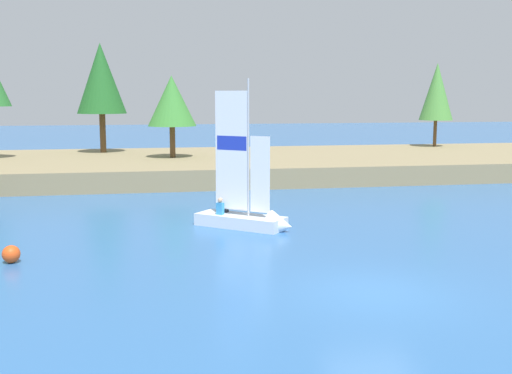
{
  "coord_description": "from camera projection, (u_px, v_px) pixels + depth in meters",
  "views": [
    {
      "loc": [
        -6.03,
        -15.65,
        5.32
      ],
      "look_at": [
        -1.14,
        11.94,
        1.2
      ],
      "focal_mm": 44.06,
      "sensor_mm": 36.0,
      "label": 1
    }
  ],
  "objects": [
    {
      "name": "channel_buoy",
      "position": [
        11.0,
        254.0,
        20.03
      ],
      "size": [
        0.57,
        0.57,
        0.57
      ],
      "primitive_type": "sphere",
      "color": "#E54C19",
      "rests_on": "ground"
    },
    {
      "name": "shoreline_tree_midleft",
      "position": [
        101.0,
        79.0,
        44.7
      ],
      "size": [
        3.5,
        3.5,
        7.8
      ],
      "color": "brown",
      "rests_on": "shore_bank"
    },
    {
      "name": "shore_bank",
      "position": [
        235.0,
        165.0,
        42.82
      ],
      "size": [
        80.0,
        15.43,
        1.19
      ],
      "primitive_type": "cube",
      "color": "#897A56",
      "rests_on": "ground"
    },
    {
      "name": "shoreline_tree_centre",
      "position": [
        172.0,
        101.0,
        41.25
      ],
      "size": [
        3.19,
        3.19,
        5.39
      ],
      "color": "brown",
      "rests_on": "shore_bank"
    },
    {
      "name": "shoreline_tree_midright",
      "position": [
        437.0,
        92.0,
        50.0
      ],
      "size": [
        2.64,
        2.64,
        6.65
      ],
      "color": "brown",
      "rests_on": "shore_bank"
    },
    {
      "name": "ground_plane",
      "position": [
        374.0,
        292.0,
        17.06
      ],
      "size": [
        200.0,
        200.0,
        0.0
      ],
      "primitive_type": "plane",
      "color": "#2D609E"
    },
    {
      "name": "sailboat",
      "position": [
        252.0,
        216.0,
        25.18
      ],
      "size": [
        3.99,
        3.57,
        6.29
      ],
      "rotation": [
        0.0,
        0.0,
        -0.69
      ],
      "color": "silver",
      "rests_on": "ground"
    }
  ]
}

